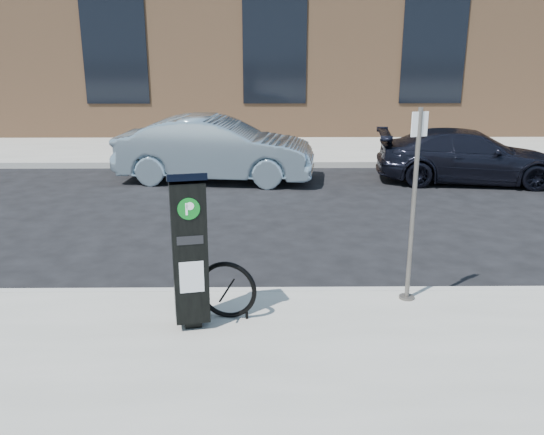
{
  "coord_description": "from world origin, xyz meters",
  "views": [
    {
      "loc": [
        -0.28,
        -6.76,
        3.19
      ],
      "look_at": [
        -0.2,
        0.5,
        0.95
      ],
      "focal_mm": 38.0,
      "sensor_mm": 36.0,
      "label": 1
    }
  ],
  "objects_px": {
    "car_dark": "(468,156)",
    "bike_rack": "(227,290)",
    "car_silver": "(216,149)",
    "parking_kiosk": "(190,249)",
    "sign_pole": "(413,208)"
  },
  "relations": [
    {
      "from": "parking_kiosk",
      "to": "car_dark",
      "type": "distance_m",
      "value": 9.22
    },
    {
      "from": "sign_pole",
      "to": "bike_rack",
      "type": "relative_size",
      "value": 3.4
    },
    {
      "from": "car_dark",
      "to": "parking_kiosk",
      "type": "bearing_deg",
      "value": 150.22
    },
    {
      "from": "car_silver",
      "to": "car_dark",
      "type": "height_order",
      "value": "car_silver"
    },
    {
      "from": "parking_kiosk",
      "to": "car_silver",
      "type": "xyz_separation_m",
      "value": [
        -0.36,
        7.56,
        -0.3
      ]
    },
    {
      "from": "bike_rack",
      "to": "car_silver",
      "type": "xyz_separation_m",
      "value": [
        -0.74,
        7.37,
        0.27
      ]
    },
    {
      "from": "car_silver",
      "to": "parking_kiosk",
      "type": "bearing_deg",
      "value": -170.53
    },
    {
      "from": "parking_kiosk",
      "to": "sign_pole",
      "type": "relative_size",
      "value": 0.76
    },
    {
      "from": "car_silver",
      "to": "car_dark",
      "type": "distance_m",
      "value": 5.9
    },
    {
      "from": "car_dark",
      "to": "bike_rack",
      "type": "bearing_deg",
      "value": 151.44
    },
    {
      "from": "sign_pole",
      "to": "car_dark",
      "type": "xyz_separation_m",
      "value": [
        2.98,
        6.7,
        -0.69
      ]
    },
    {
      "from": "car_silver",
      "to": "car_dark",
      "type": "xyz_separation_m",
      "value": [
        5.89,
        -0.2,
        -0.14
      ]
    },
    {
      "from": "parking_kiosk",
      "to": "sign_pole",
      "type": "distance_m",
      "value": 2.65
    },
    {
      "from": "bike_rack",
      "to": "car_silver",
      "type": "distance_m",
      "value": 7.41
    },
    {
      "from": "sign_pole",
      "to": "bike_rack",
      "type": "height_order",
      "value": "sign_pole"
    }
  ]
}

